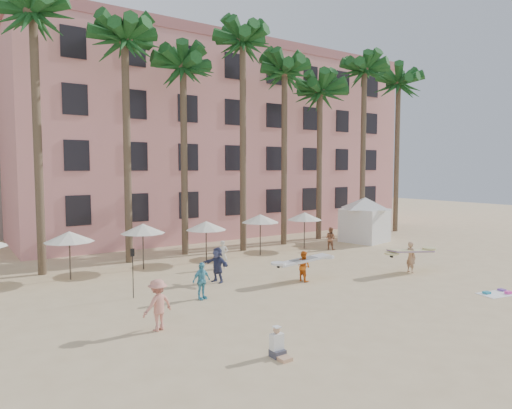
{
  "coord_description": "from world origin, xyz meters",
  "views": [
    {
      "loc": [
        -14.17,
        -12.23,
        5.73
      ],
      "look_at": [
        -1.72,
        6.0,
        4.0
      ],
      "focal_mm": 32.0,
      "sensor_mm": 36.0,
      "label": 1
    }
  ],
  "objects": [
    {
      "name": "ground",
      "position": [
        0.0,
        0.0,
        0.0
      ],
      "size": [
        120.0,
        120.0,
        0.0
      ],
      "primitive_type": "plane",
      "color": "#D1B789",
      "rests_on": "ground"
    },
    {
      "name": "pink_hotel",
      "position": [
        7.0,
        26.0,
        8.0
      ],
      "size": [
        35.0,
        14.0,
        16.0
      ],
      "primitive_type": "cube",
      "color": "pink",
      "rests_on": "ground"
    },
    {
      "name": "palm_row",
      "position": [
        0.51,
        15.0,
        12.97
      ],
      "size": [
        44.4,
        5.4,
        16.3
      ],
      "color": "brown",
      "rests_on": "ground"
    },
    {
      "name": "umbrella_row",
      "position": [
        -3.0,
        12.5,
        2.33
      ],
      "size": [
        22.5,
        2.7,
        2.73
      ],
      "color": "#332B23",
      "rests_on": "ground"
    },
    {
      "name": "cabana",
      "position": [
        13.0,
        12.37,
        2.07
      ],
      "size": [
        5.34,
        5.34,
        3.5
      ],
      "color": "white",
      "rests_on": "ground"
    },
    {
      "name": "beach_towel",
      "position": [
        6.64,
        -1.55,
        0.03
      ],
      "size": [
        1.96,
        1.34,
        0.14
      ],
      "color": "white",
      "rests_on": "ground"
    },
    {
      "name": "carrier_yellow",
      "position": [
        6.95,
        3.49,
        0.98
      ],
      "size": [
        3.05,
        0.95,
        1.72
      ],
      "color": "tan",
      "rests_on": "ground"
    },
    {
      "name": "carrier_white",
      "position": [
        0.77,
        5.34,
        0.86
      ],
      "size": [
        3.17,
        0.86,
        1.56
      ],
      "color": "orange",
      "rests_on": "ground"
    },
    {
      "name": "beachgoers",
      "position": [
        -2.94,
        6.6,
        0.87
      ],
      "size": [
        17.49,
        9.42,
        1.84
      ],
      "color": "#955B3E",
      "rests_on": "ground"
    },
    {
      "name": "paddle",
      "position": [
        -7.47,
        7.25,
        1.41
      ],
      "size": [
        0.18,
        0.04,
        2.23
      ],
      "color": "black",
      "rests_on": "ground"
    },
    {
      "name": "seated_man",
      "position": [
        -6.0,
        -1.46,
        0.32
      ],
      "size": [
        0.41,
        0.72,
        0.94
      ],
      "color": "#3F3F4C",
      "rests_on": "ground"
    }
  ]
}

